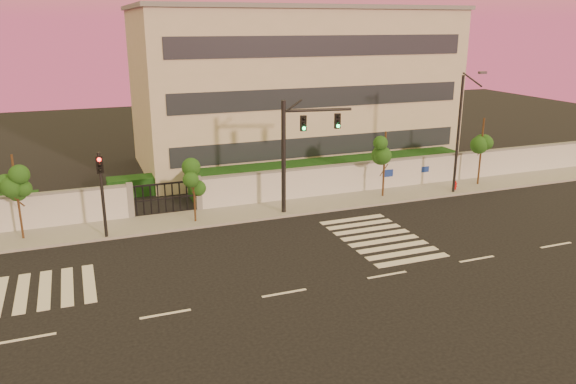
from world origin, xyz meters
The scene contains 14 objects.
ground centered at (0.00, 0.00, 0.00)m, with size 120.00×120.00×0.00m, color black.
sidewalk centered at (0.00, 10.50, 0.07)m, with size 60.00×3.00×0.15m, color gray.
perimeter_wall centered at (0.10, 12.00, 1.07)m, with size 60.00×0.36×2.20m.
hedge_row centered at (1.17, 14.74, 0.82)m, with size 41.00×4.25×1.80m.
institutional_building centered at (9.00, 21.99, 6.16)m, with size 24.40×12.40×12.25m.
road_markings centered at (-1.58, 3.76, 0.01)m, with size 57.00×7.62×0.02m.
street_tree_c centered at (-10.68, 10.56, 3.43)m, with size 1.41×1.12×4.66m.
street_tree_d centered at (-1.66, 9.95, 2.68)m, with size 1.34×1.06×3.63m.
street_tree_e centered at (10.83, 10.39, 3.25)m, with size 1.58×1.26×4.41m.
street_tree_f centered at (18.51, 10.47, 3.54)m, with size 1.60×1.27×4.81m.
traffic_signal_main centered at (4.46, 9.65, 4.30)m, with size 4.29×0.81×6.80m.
traffic_signal_secondary centered at (-6.60, 9.19, 2.99)m, with size 0.37×0.35×4.72m.
streetlight_east centered at (15.70, 9.33, 4.44)m, with size 0.49×1.97×8.21m.
fire_hydrant centered at (16.15, 9.94, 0.37)m, with size 0.30×0.28×0.75m.
Camera 1 is at (-7.57, -20.16, 10.97)m, focal length 35.00 mm.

